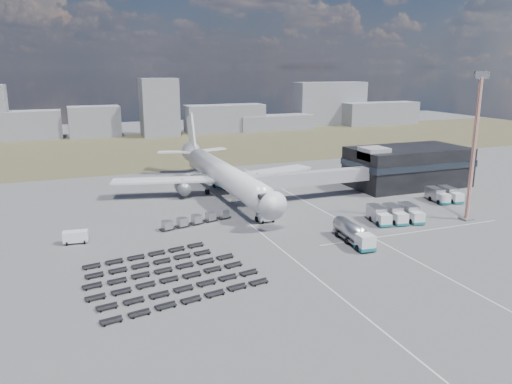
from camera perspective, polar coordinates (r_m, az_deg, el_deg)
name	(u,v)px	position (r m, az deg, el deg)	size (l,w,h in m)	color
ground	(275,235)	(92.45, 2.19, -4.93)	(420.00, 420.00, 0.00)	#565659
grass_strip	(161,148)	(195.58, -10.84, 4.98)	(420.00, 90.00, 0.01)	#444328
lane_markings	(314,224)	(99.08, 6.69, -3.70)	(47.12, 110.00, 0.01)	silver
terminal	(407,166)	(135.31, 16.88, 2.89)	(30.40, 16.40, 11.00)	black
jet_bridge	(303,179)	(115.43, 5.40, 1.48)	(30.30, 3.80, 7.05)	#939399
airliner	(222,173)	(120.36, -3.96, 2.15)	(51.59, 64.53, 17.62)	white
skyline	(131,116)	(235.87, -14.05, 8.42)	(304.17, 25.95, 25.43)	gray
fuel_tanker	(353,233)	(89.35, 11.07, -4.67)	(3.58, 11.23, 3.57)	white
pushback_tug	(266,218)	(99.81, 1.20, -3.04)	(3.24, 1.82, 1.46)	white
utility_van	(76,237)	(93.34, -19.92, -4.88)	(4.20, 1.90, 2.25)	white
catering_truck	(222,183)	(127.42, -3.89, 1.00)	(4.30, 6.14, 2.61)	white
service_trucks_near	(395,214)	(103.54, 15.59, -2.45)	(10.53, 8.65, 2.88)	white
service_trucks_far	(444,195)	(122.80, 20.70, -0.30)	(6.67, 7.67, 2.82)	white
uld_row	(197,219)	(98.90, -6.81, -3.13)	(15.29, 5.59, 1.69)	black
baggage_dollies	(165,276)	(75.52, -10.31, -9.39)	(26.53, 23.65, 0.64)	black
floodlight_mast	(474,148)	(107.12, 23.64, 4.64)	(2.80, 2.27, 29.34)	#B3391C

